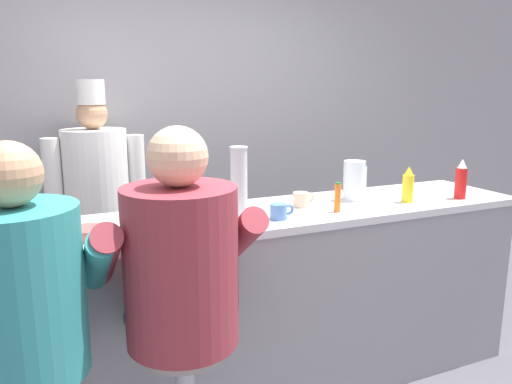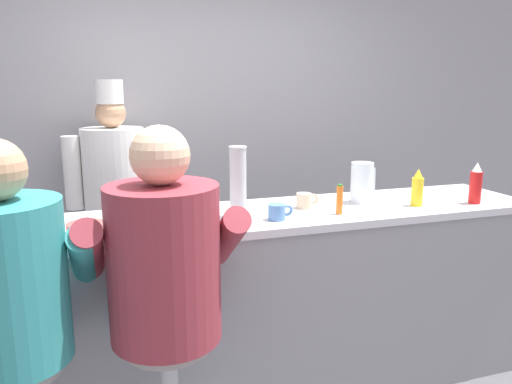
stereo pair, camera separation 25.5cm
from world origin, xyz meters
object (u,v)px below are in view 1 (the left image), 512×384
(mustard_bottle_yellow, at_px, (408,186))
(diner_seated_teal, at_px, (22,302))
(water_pitcher_clear, at_px, (354,180))
(cereal_bowl, at_px, (89,233))
(cook_in_whites_near, at_px, (97,194))
(cup_stack_steel, at_px, (239,182))
(coffee_mug_tan, at_px, (301,199))
(ketchup_bottle_red, at_px, (461,180))
(coffee_mug_blue, at_px, (279,211))
(diner_seated_maroon, at_px, (179,274))
(hot_sauce_bottle_orange, at_px, (338,198))

(mustard_bottle_yellow, bearing_deg, diner_seated_teal, -168.73)
(water_pitcher_clear, relative_size, cereal_bowl, 1.36)
(cook_in_whites_near, bearing_deg, cup_stack_steel, -66.38)
(cereal_bowl, xyz_separation_m, coffee_mug_tan, (1.13, 0.13, 0.02))
(ketchup_bottle_red, xyz_separation_m, coffee_mug_blue, (-1.19, 0.01, -0.07))
(ketchup_bottle_red, relative_size, water_pitcher_clear, 1.02)
(mustard_bottle_yellow, height_order, diner_seated_teal, diner_seated_teal)
(cup_stack_steel, bearing_deg, diner_seated_maroon, -133.13)
(diner_seated_teal, distance_m, cook_in_whites_near, 1.80)
(hot_sauce_bottle_orange, height_order, diner_seated_teal, diner_seated_teal)
(coffee_mug_blue, bearing_deg, coffee_mug_tan, 38.89)
(ketchup_bottle_red, distance_m, diner_seated_maroon, 1.85)
(cereal_bowl, distance_m, diner_seated_maroon, 0.51)
(mustard_bottle_yellow, bearing_deg, cook_in_whites_near, 139.35)
(mustard_bottle_yellow, height_order, cup_stack_steel, cup_stack_steel)
(mustard_bottle_yellow, xyz_separation_m, hot_sauce_bottle_orange, (-0.49, -0.03, -0.02))
(water_pitcher_clear, bearing_deg, coffee_mug_tan, -176.08)
(water_pitcher_clear, xyz_separation_m, cup_stack_steel, (-0.76, -0.09, 0.07))
(cereal_bowl, distance_m, coffee_mug_blue, 0.91)
(mustard_bottle_yellow, distance_m, diner_seated_teal, 2.06)
(mustard_bottle_yellow, xyz_separation_m, cup_stack_steel, (-1.01, 0.08, 0.08))
(cereal_bowl, xyz_separation_m, cook_in_whites_near, (0.18, 1.32, -0.11))
(water_pitcher_clear, height_order, cook_in_whites_near, cook_in_whites_near)
(hot_sauce_bottle_orange, relative_size, water_pitcher_clear, 0.69)
(cereal_bowl, relative_size, diner_seated_teal, 0.11)
(mustard_bottle_yellow, relative_size, cook_in_whites_near, 0.12)
(hot_sauce_bottle_orange, distance_m, water_pitcher_clear, 0.32)
(ketchup_bottle_red, relative_size, cup_stack_steel, 0.65)
(water_pitcher_clear, xyz_separation_m, coffee_mug_tan, (-0.36, -0.02, -0.07))
(diner_seated_maroon, bearing_deg, coffee_mug_tan, 32.90)
(coffee_mug_tan, bearing_deg, hot_sauce_bottle_orange, -57.26)
(hot_sauce_bottle_orange, height_order, coffee_mug_blue, hot_sauce_bottle_orange)
(hot_sauce_bottle_orange, bearing_deg, mustard_bottle_yellow, 3.70)
(coffee_mug_blue, bearing_deg, cook_in_whites_near, 117.64)
(coffee_mug_blue, bearing_deg, mustard_bottle_yellow, 2.50)
(cook_in_whites_near, bearing_deg, hot_sauce_bottle_orange, -52.16)
(water_pitcher_clear, distance_m, coffee_mug_blue, 0.63)
(cereal_bowl, xyz_separation_m, diner_seated_teal, (-0.27, -0.42, -0.10))
(water_pitcher_clear, bearing_deg, coffee_mug_blue, -160.48)
(cereal_bowl, distance_m, diner_seated_teal, 0.51)
(cup_stack_steel, bearing_deg, hot_sauce_bottle_orange, -12.18)
(coffee_mug_tan, distance_m, diner_seated_maroon, 1.01)
(hot_sauce_bottle_orange, height_order, cereal_bowl, hot_sauce_bottle_orange)
(coffee_mug_blue, bearing_deg, hot_sauce_bottle_orange, 0.78)
(cup_stack_steel, bearing_deg, water_pitcher_clear, 7.04)
(coffee_mug_tan, distance_m, cup_stack_steel, 0.43)
(coffee_mug_blue, bearing_deg, diner_seated_maroon, -149.55)
(diner_seated_maroon, bearing_deg, hot_sauce_bottle_orange, 20.91)
(water_pitcher_clear, bearing_deg, diner_seated_teal, -161.99)
(water_pitcher_clear, height_order, coffee_mug_tan, water_pitcher_clear)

